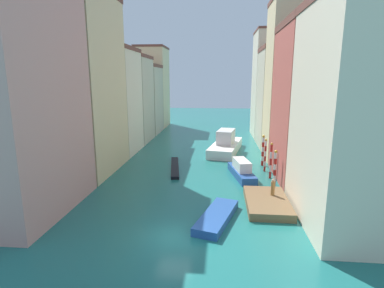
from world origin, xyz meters
name	(u,v)px	position (x,y,z in m)	size (l,w,h in m)	color
ground_plane	(198,155)	(0.00, 24.50, 0.00)	(154.00, 154.00, 0.00)	#1E6B66
building_left_0	(20,99)	(-13.07, 3.59, 9.66)	(6.90, 12.03, 19.30)	tan
building_left_1	(84,84)	(-13.07, 15.52, 10.66)	(6.90, 11.60, 21.29)	beige
building_left_2	(114,101)	(-13.07, 25.55, 7.97)	(6.90, 8.61, 15.91)	beige
building_left_3	(131,99)	(-13.07, 34.40, 7.72)	(6.90, 8.83, 15.42)	#BCB299
building_left_4	(144,99)	(-13.07, 43.65, 7.14)	(6.90, 9.06, 14.26)	#BCB299
building_left_5	(153,87)	(-13.07, 52.66, 9.37)	(6.90, 9.02, 18.72)	beige
building_right_0	(353,114)	(13.07, 3.78, 8.70)	(6.90, 11.60, 17.38)	beige
building_right_1	(310,103)	(13.07, 14.99, 8.72)	(6.90, 10.70, 17.41)	#B25147
building_right_2	(293,82)	(13.07, 24.15, 10.90)	(6.90, 7.29, 21.79)	beige
building_right_3	(280,97)	(13.07, 32.83, 8.25)	(6.90, 9.66, 16.48)	#BCB299
building_right_4	(271,84)	(13.07, 42.43, 10.25)	(6.90, 9.36, 20.48)	beige
waterfront_dock	(267,202)	(7.52, 6.35, 0.35)	(3.74, 6.62, 0.70)	brown
person_on_dock	(273,188)	(8.14, 7.32, 1.43)	(0.36, 0.36, 1.57)	olive
mooring_pole_0	(275,168)	(9.05, 11.66, 2.05)	(0.33, 0.33, 4.00)	red
mooring_pole_1	(271,160)	(9.04, 14.42, 2.15)	(0.29, 0.29, 4.21)	red
mooring_pole_2	(265,155)	(8.79, 17.13, 2.10)	(0.28, 0.28, 4.12)	red
mooring_pole_3	(263,150)	(8.86, 19.82, 2.11)	(0.37, 0.37, 4.10)	red
vaporetto_white	(226,145)	(4.11, 27.20, 1.16)	(5.80, 11.97, 3.50)	white
gondola_black	(175,167)	(-2.51, 17.23, 0.18)	(2.29, 8.98, 0.37)	black
motorboat_0	(217,217)	(3.05, 3.04, 0.33)	(3.74, 6.74, 0.65)	#234C93
motorboat_1	(242,170)	(5.78, 14.72, 0.80)	(3.11, 7.02, 2.03)	#234C93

